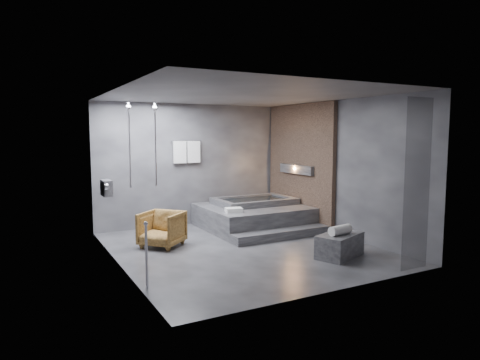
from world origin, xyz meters
TOP-DOWN VIEW (x-y plane):
  - room at (0.40, 0.24)m, footprint 5.00×5.04m
  - tub_deck at (1.05, 1.45)m, footprint 2.20×2.00m
  - tub_step at (1.05, 0.27)m, footprint 2.20×0.36m
  - concrete_bench at (1.20, -1.28)m, footprint 1.01×0.78m
  - driftwood_chair at (-1.28, 0.84)m, footprint 1.02×1.02m
  - rolled_towel at (1.17, -1.32)m, footprint 0.47×0.23m
  - deck_towel at (0.30, 0.94)m, footprint 0.38×0.32m

SIDE VIEW (x-z plane):
  - tub_step at x=1.05m, z-range 0.00..0.18m
  - concrete_bench at x=1.20m, z-range 0.00..0.40m
  - tub_deck at x=1.05m, z-range 0.00..0.50m
  - driftwood_chair at x=-1.28m, z-range 0.00..0.67m
  - rolled_towel at x=1.17m, z-range 0.40..0.56m
  - deck_towel at x=0.30m, z-range 0.50..0.59m
  - room at x=0.40m, z-range 0.32..3.14m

